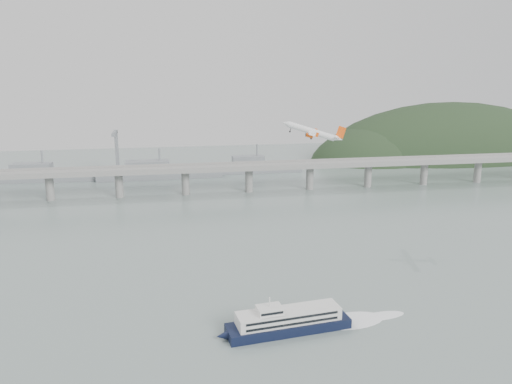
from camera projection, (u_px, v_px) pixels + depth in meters
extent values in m
plane|color=slate|center=(279.00, 309.00, 203.39)|extent=(900.00, 900.00, 0.00)
cube|color=gray|center=(224.00, 168.00, 389.75)|extent=(800.00, 22.00, 2.20)
cube|color=gray|center=(225.00, 168.00, 379.23)|extent=(800.00, 0.60, 1.80)
cube|color=gray|center=(222.00, 163.00, 399.30)|extent=(800.00, 0.60, 1.80)
cylinder|color=gray|center=(50.00, 188.00, 370.24)|extent=(6.00, 6.00, 21.00)
cylinder|color=gray|center=(119.00, 185.00, 378.71)|extent=(6.00, 6.00, 21.00)
cylinder|color=gray|center=(185.00, 183.00, 387.18)|extent=(6.00, 6.00, 21.00)
cylinder|color=gray|center=(249.00, 180.00, 395.66)|extent=(6.00, 6.00, 21.00)
cylinder|color=gray|center=(310.00, 178.00, 404.13)|extent=(6.00, 6.00, 21.00)
cylinder|color=gray|center=(368.00, 176.00, 412.60)|extent=(6.00, 6.00, 21.00)
cylinder|color=gray|center=(424.00, 173.00, 421.08)|extent=(6.00, 6.00, 21.00)
cylinder|color=gray|center=(478.00, 171.00, 429.55)|extent=(6.00, 6.00, 21.00)
ellipsoid|color=black|center=(447.00, 171.00, 568.88)|extent=(320.00, 150.00, 156.00)
ellipsoid|color=black|center=(372.00, 170.00, 541.79)|extent=(140.00, 110.00, 96.00)
ellipsoid|color=black|center=(511.00, 173.00, 595.37)|extent=(220.00, 140.00, 120.00)
cube|color=slate|center=(44.00, 177.00, 435.08)|extent=(95.67, 20.15, 8.00)
cube|color=slate|center=(32.00, 168.00, 431.55)|extent=(33.90, 15.02, 8.00)
cylinder|color=slate|center=(42.00, 158.00, 431.23)|extent=(1.60, 1.60, 14.00)
cube|color=slate|center=(160.00, 174.00, 447.24)|extent=(110.55, 21.43, 8.00)
cube|color=slate|center=(147.00, 165.00, 443.46)|extent=(39.01, 16.73, 8.00)
cylinder|color=slate|center=(160.00, 156.00, 443.40)|extent=(1.60, 1.60, 14.00)
cube|color=slate|center=(257.00, 168.00, 472.05)|extent=(85.00, 13.60, 8.00)
cube|color=slate|center=(248.00, 160.00, 468.69)|extent=(29.75, 11.90, 8.00)
cylinder|color=slate|center=(257.00, 151.00, 468.21)|extent=(1.60, 1.60, 14.00)
cube|color=slate|center=(117.00, 151.00, 470.08)|extent=(3.00, 3.00, 40.00)
cube|color=slate|center=(115.00, 133.00, 456.19)|extent=(3.00, 28.00, 3.00)
cube|color=black|center=(288.00, 326.00, 186.59)|extent=(47.76, 16.49, 3.74)
cone|color=black|center=(223.00, 336.00, 179.58)|extent=(5.07, 4.25, 3.74)
cube|color=silver|center=(289.00, 316.00, 185.58)|extent=(40.11, 13.78, 4.68)
cube|color=black|center=(293.00, 319.00, 180.89)|extent=(35.34, 4.20, 0.94)
cube|color=black|center=(293.00, 324.00, 181.43)|extent=(35.34, 4.20, 0.94)
cube|color=black|center=(284.00, 307.00, 189.68)|extent=(35.34, 4.20, 0.94)
cube|color=black|center=(284.00, 312.00, 190.22)|extent=(35.34, 4.20, 0.94)
cube|color=silver|center=(270.00, 310.00, 182.65)|extent=(10.04, 7.57, 2.43)
cube|color=black|center=(272.00, 314.00, 179.56)|extent=(8.38, 1.07, 0.94)
cylinder|color=silver|center=(270.00, 302.00, 181.93)|extent=(0.52, 0.52, 3.74)
ellipsoid|color=white|center=(351.00, 321.00, 194.29)|extent=(28.31, 16.46, 0.19)
ellipsoid|color=white|center=(381.00, 316.00, 197.92)|extent=(20.85, 9.00, 0.19)
cylinder|color=white|center=(311.00, 131.00, 257.70)|extent=(24.27, 11.17, 10.09)
cone|color=white|center=(285.00, 123.00, 258.18)|extent=(5.11, 4.39, 4.10)
cone|color=white|center=(339.00, 139.00, 257.11)|extent=(5.73, 4.31, 4.35)
cube|color=white|center=(313.00, 133.00, 257.85)|extent=(12.17, 30.10, 3.05)
cube|color=white|center=(337.00, 137.00, 257.01)|extent=(5.49, 10.97, 1.54)
cube|color=#F75410|center=(341.00, 132.00, 256.36)|extent=(5.38, 1.54, 6.64)
cylinder|color=#F75410|center=(309.00, 134.00, 262.90)|extent=(4.58, 3.27, 3.03)
cylinder|color=black|center=(306.00, 133.00, 262.97)|extent=(1.42, 2.15, 2.04)
cube|color=white|center=(310.00, 133.00, 262.72)|extent=(2.39, 0.84, 1.65)
cylinder|color=#F75410|center=(309.00, 136.00, 253.41)|extent=(4.58, 3.27, 3.03)
cylinder|color=black|center=(306.00, 135.00, 253.47)|extent=(1.42, 2.15, 2.04)
cube|color=white|center=(310.00, 134.00, 253.23)|extent=(2.39, 0.84, 1.65)
cylinder|color=black|center=(312.00, 136.00, 260.43)|extent=(0.98, 0.45, 2.14)
cylinder|color=black|center=(311.00, 138.00, 260.63)|extent=(1.27, 0.63, 1.22)
cylinder|color=black|center=(312.00, 137.00, 255.94)|extent=(0.98, 0.45, 2.14)
cylinder|color=black|center=(311.00, 139.00, 256.15)|extent=(1.27, 0.63, 1.22)
cylinder|color=black|center=(290.00, 130.00, 258.58)|extent=(0.98, 0.45, 2.14)
cylinder|color=black|center=(290.00, 132.00, 258.78)|extent=(1.27, 0.63, 1.22)
cube|color=#F75410|center=(316.00, 130.00, 272.24)|extent=(1.95, 0.61, 2.44)
cube|color=#F75410|center=(317.00, 135.00, 242.90)|extent=(1.95, 0.61, 2.44)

